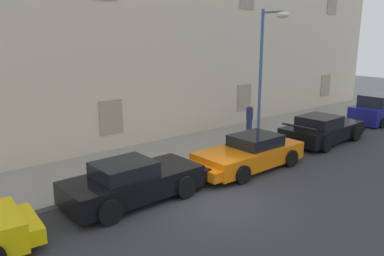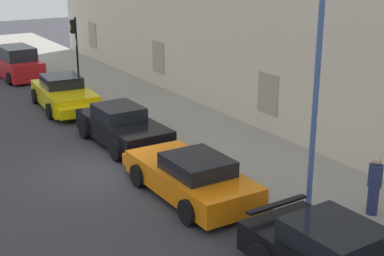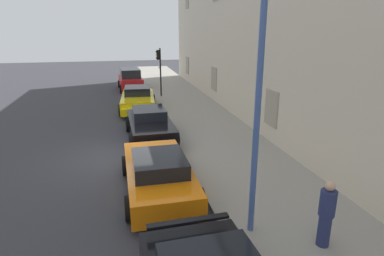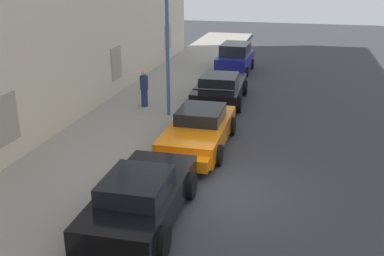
{
  "view_description": "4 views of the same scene",
  "coord_description": "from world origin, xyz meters",
  "px_view_note": "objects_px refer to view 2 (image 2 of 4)",
  "views": [
    {
      "loc": [
        -7.63,
        -8.26,
        5.06
      ],
      "look_at": [
        1.66,
        2.9,
        1.52
      ],
      "focal_mm": 35.75,
      "sensor_mm": 36.0,
      "label": 1
    },
    {
      "loc": [
        15.55,
        -6.36,
        6.66
      ],
      "look_at": [
        0.17,
        3.05,
        0.89
      ],
      "focal_mm": 52.91,
      "sensor_mm": 36.0,
      "label": 2
    },
    {
      "loc": [
        12.12,
        0.2,
        4.8
      ],
      "look_at": [
        -0.86,
        3.17,
        0.7
      ],
      "focal_mm": 30.29,
      "sensor_mm": 36.0,
      "label": 3
    },
    {
      "loc": [
        -11.04,
        -2.03,
        5.92
      ],
      "look_at": [
        2.39,
        1.26,
        0.92
      ],
      "focal_mm": 42.2,
      "sensor_mm": 36.0,
      "label": 4
    }
  ],
  "objects_px": {
    "pedestrian_admiring": "(374,185)",
    "sportscar_red_lead": "(65,95)",
    "hatchback_parked": "(18,64)",
    "sportscar_white_middle": "(188,175)",
    "street_lamp": "(306,56)",
    "traffic_light": "(75,39)",
    "sportscar_yellow_flank": "(125,129)"
  },
  "relations": [
    {
      "from": "pedestrian_admiring",
      "to": "hatchback_parked",
      "type": "bearing_deg",
      "value": -171.22
    },
    {
      "from": "sportscar_white_middle",
      "to": "pedestrian_admiring",
      "type": "bearing_deg",
      "value": 40.73
    },
    {
      "from": "sportscar_white_middle",
      "to": "hatchback_parked",
      "type": "distance_m",
      "value": 17.46
    },
    {
      "from": "hatchback_parked",
      "to": "sportscar_white_middle",
      "type": "bearing_deg",
      "value": 0.11
    },
    {
      "from": "sportscar_white_middle",
      "to": "pedestrian_admiring",
      "type": "distance_m",
      "value": 4.98
    },
    {
      "from": "sportscar_yellow_flank",
      "to": "street_lamp",
      "type": "xyz_separation_m",
      "value": [
        7.59,
        1.21,
        3.65
      ]
    },
    {
      "from": "sportscar_yellow_flank",
      "to": "pedestrian_admiring",
      "type": "xyz_separation_m",
      "value": [
        8.48,
        2.97,
        0.33
      ]
    },
    {
      "from": "street_lamp",
      "to": "sportscar_red_lead",
      "type": "bearing_deg",
      "value": -174.01
    },
    {
      "from": "sportscar_white_middle",
      "to": "street_lamp",
      "type": "height_order",
      "value": "street_lamp"
    },
    {
      "from": "sportscar_red_lead",
      "to": "street_lamp",
      "type": "xyz_separation_m",
      "value": [
        13.25,
        1.39,
        3.67
      ]
    },
    {
      "from": "sportscar_yellow_flank",
      "to": "traffic_light",
      "type": "distance_m",
      "value": 9.34
    },
    {
      "from": "pedestrian_admiring",
      "to": "sportscar_red_lead",
      "type": "bearing_deg",
      "value": -167.43
    },
    {
      "from": "sportscar_white_middle",
      "to": "traffic_light",
      "type": "bearing_deg",
      "value": 172.22
    },
    {
      "from": "hatchback_parked",
      "to": "sportscar_yellow_flank",
      "type": "bearing_deg",
      "value": 1.37
    },
    {
      "from": "hatchback_parked",
      "to": "pedestrian_admiring",
      "type": "xyz_separation_m",
      "value": [
        21.22,
        3.28,
        0.16
      ]
    },
    {
      "from": "hatchback_parked",
      "to": "street_lamp",
      "type": "relative_size",
      "value": 0.67
    },
    {
      "from": "sportscar_red_lead",
      "to": "traffic_light",
      "type": "xyz_separation_m",
      "value": [
        -3.36,
        1.79,
        1.83
      ]
    },
    {
      "from": "pedestrian_admiring",
      "to": "sportscar_yellow_flank",
      "type": "bearing_deg",
      "value": -160.7
    },
    {
      "from": "sportscar_red_lead",
      "to": "sportscar_white_middle",
      "type": "xyz_separation_m",
      "value": [
        10.39,
        -0.09,
        -0.02
      ]
    },
    {
      "from": "sportscar_yellow_flank",
      "to": "traffic_light",
      "type": "relative_size",
      "value": 1.42
    },
    {
      "from": "hatchback_parked",
      "to": "traffic_light",
      "type": "height_order",
      "value": "traffic_light"
    },
    {
      "from": "sportscar_white_middle",
      "to": "sportscar_yellow_flank",
      "type": "bearing_deg",
      "value": 176.73
    },
    {
      "from": "sportscar_white_middle",
      "to": "sportscar_red_lead",
      "type": "bearing_deg",
      "value": 179.52
    },
    {
      "from": "sportscar_red_lead",
      "to": "traffic_light",
      "type": "height_order",
      "value": "traffic_light"
    },
    {
      "from": "traffic_light",
      "to": "street_lamp",
      "type": "xyz_separation_m",
      "value": [
        16.61,
        -0.4,
        1.84
      ]
    },
    {
      "from": "sportscar_red_lead",
      "to": "street_lamp",
      "type": "bearing_deg",
      "value": 5.99
    },
    {
      "from": "hatchback_parked",
      "to": "street_lamp",
      "type": "bearing_deg",
      "value": 4.25
    },
    {
      "from": "sportscar_red_lead",
      "to": "hatchback_parked",
      "type": "relative_size",
      "value": 1.22
    },
    {
      "from": "street_lamp",
      "to": "pedestrian_admiring",
      "type": "relative_size",
      "value": 3.81
    },
    {
      "from": "traffic_light",
      "to": "pedestrian_admiring",
      "type": "xyz_separation_m",
      "value": [
        17.51,
        1.36,
        -1.48
      ]
    },
    {
      "from": "sportscar_red_lead",
      "to": "hatchback_parked",
      "type": "distance_m",
      "value": 7.07
    },
    {
      "from": "sportscar_red_lead",
      "to": "pedestrian_admiring",
      "type": "bearing_deg",
      "value": 12.57
    }
  ]
}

